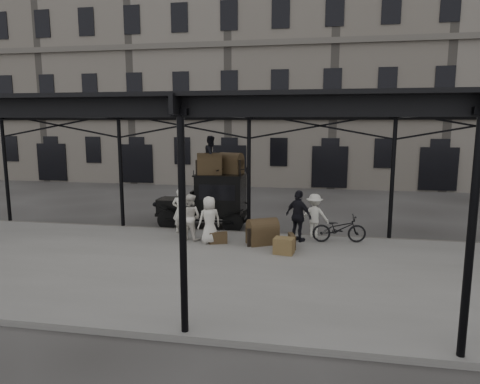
# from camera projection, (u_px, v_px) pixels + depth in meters

# --- Properties ---
(ground) EXTENTS (120.00, 120.00, 0.00)m
(ground) POSITION_uv_depth(u_px,v_px,m) (239.00, 251.00, 13.98)
(ground) COLOR #383533
(ground) RESTS_ON ground
(platform) EXTENTS (28.00, 8.00, 0.15)m
(platform) POSITION_uv_depth(u_px,v_px,m) (226.00, 269.00, 12.03)
(platform) COLOR slate
(platform) RESTS_ON ground
(canopy) EXTENTS (22.50, 9.00, 4.74)m
(canopy) POSITION_uv_depth(u_px,v_px,m) (227.00, 106.00, 11.57)
(canopy) COLOR black
(canopy) RESTS_ON ground
(building_frontage) EXTENTS (64.00, 8.00, 14.00)m
(building_frontage) POSITION_uv_depth(u_px,v_px,m) (285.00, 82.00, 30.33)
(building_frontage) COLOR slate
(building_frontage) RESTS_ON ground
(taxi) EXTENTS (3.65, 1.55, 2.18)m
(taxi) POSITION_uv_depth(u_px,v_px,m) (213.00, 198.00, 16.94)
(taxi) COLOR black
(taxi) RESTS_ON ground
(porter_left) EXTENTS (0.63, 0.44, 1.66)m
(porter_left) POSITION_uv_depth(u_px,v_px,m) (181.00, 211.00, 15.59)
(porter_left) COLOR silver
(porter_left) RESTS_ON platform
(porter_midleft) EXTENTS (0.94, 0.83, 1.60)m
(porter_midleft) POSITION_uv_depth(u_px,v_px,m) (190.00, 217.00, 14.72)
(porter_midleft) COLOR silver
(porter_midleft) RESTS_ON platform
(porter_centre) EXTENTS (0.93, 0.86, 1.60)m
(porter_centre) POSITION_uv_depth(u_px,v_px,m) (209.00, 220.00, 14.26)
(porter_centre) COLOR beige
(porter_centre) RESTS_ON platform
(porter_official) EXTENTS (1.09, 0.95, 1.76)m
(porter_official) POSITION_uv_depth(u_px,v_px,m) (299.00, 216.00, 14.48)
(porter_official) COLOR black
(porter_official) RESTS_ON platform
(porter_right) EXTENTS (1.01, 0.60, 1.54)m
(porter_right) POSITION_uv_depth(u_px,v_px,m) (314.00, 216.00, 15.04)
(porter_right) COLOR silver
(porter_right) RESTS_ON platform
(bicycle) EXTENTS (1.87, 0.88, 0.94)m
(bicycle) POSITION_uv_depth(u_px,v_px,m) (339.00, 229.00, 14.43)
(bicycle) COLOR black
(bicycle) RESTS_ON platform
(porter_roof) EXTENTS (0.75, 0.85, 1.47)m
(porter_roof) POSITION_uv_depth(u_px,v_px,m) (211.00, 155.00, 16.57)
(porter_roof) COLOR black
(porter_roof) RESTS_ON taxi
(steamer_trunk_roof_near) EXTENTS (1.06, 0.81, 0.69)m
(steamer_trunk_roof_near) POSITION_uv_depth(u_px,v_px,m) (209.00, 165.00, 16.50)
(steamer_trunk_roof_near) COLOR #453420
(steamer_trunk_roof_near) RESTS_ON taxi
(steamer_trunk_roof_far) EXTENTS (1.06, 0.83, 0.68)m
(steamer_trunk_roof_far) POSITION_uv_depth(u_px,v_px,m) (231.00, 165.00, 16.81)
(steamer_trunk_roof_far) COLOR #453420
(steamer_trunk_roof_far) RESTS_ON taxi
(steamer_trunk_platform) EXTENTS (1.16, 1.01, 0.72)m
(steamer_trunk_platform) POSITION_uv_depth(u_px,v_px,m) (262.00, 233.00, 14.24)
(steamer_trunk_platform) COLOR #453420
(steamer_trunk_platform) RESTS_ON platform
(wicker_hamper) EXTENTS (0.67, 0.54, 0.50)m
(wicker_hamper) POSITION_uv_depth(u_px,v_px,m) (284.00, 246.00, 13.19)
(wicker_hamper) COLOR brown
(wicker_hamper) RESTS_ON platform
(suitcase_upright) EXTENTS (0.30, 0.62, 0.45)m
(suitcase_upright) POSITION_uv_depth(u_px,v_px,m) (292.00, 241.00, 13.80)
(suitcase_upright) COLOR #453420
(suitcase_upright) RESTS_ON platform
(suitcase_flat) EXTENTS (0.61, 0.35, 0.40)m
(suitcase_flat) POSITION_uv_depth(u_px,v_px,m) (218.00, 238.00, 14.28)
(suitcase_flat) COLOR #453420
(suitcase_flat) RESTS_ON platform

